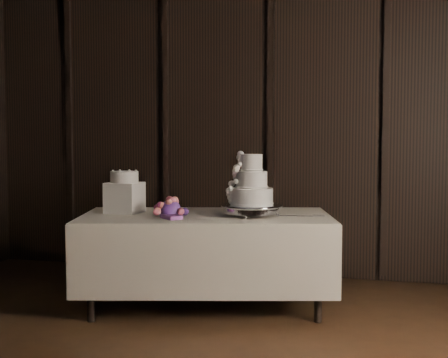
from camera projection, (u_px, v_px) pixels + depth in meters
room at (126, 112)px, 2.80m from camera, size 6.08×7.08×3.08m
display_table at (206, 257)px, 5.01m from camera, size 2.19×1.51×0.76m
cake_stand at (252, 211)px, 4.90m from camera, size 0.63×0.63×0.09m
wedding_cake at (248, 185)px, 4.87m from camera, size 0.38×0.33×0.40m
bouquet at (170, 208)px, 4.87m from camera, size 0.49×0.49×0.19m
box_pedestal at (125, 198)px, 5.11m from camera, size 0.27×0.27×0.25m
small_cake at (124, 177)px, 5.10m from camera, size 0.28×0.28×0.09m
cake_knife at (295, 216)px, 4.86m from camera, size 0.37×0.06×0.01m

